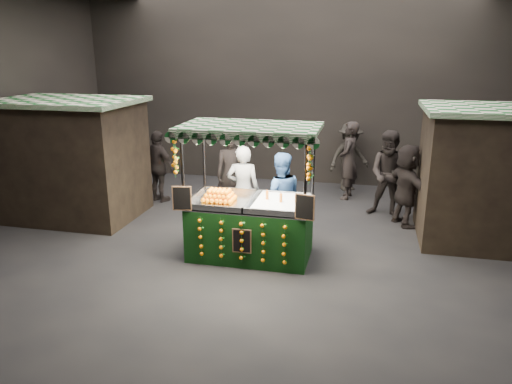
# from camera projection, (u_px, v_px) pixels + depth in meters

# --- Properties ---
(ground) EXTENTS (12.00, 12.00, 0.00)m
(ground) POSITION_uv_depth(u_px,v_px,m) (256.00, 249.00, 9.10)
(ground) COLOR black
(ground) RESTS_ON ground
(market_hall) EXTENTS (12.10, 10.10, 5.05)m
(market_hall) POSITION_uv_depth(u_px,v_px,m) (256.00, 64.00, 8.13)
(market_hall) COLOR black
(market_hall) RESTS_ON ground
(neighbour_stall_left) EXTENTS (3.00, 2.20, 2.60)m
(neighbour_stall_left) POSITION_uv_depth(u_px,v_px,m) (71.00, 159.00, 10.61)
(neighbour_stall_left) COLOR black
(neighbour_stall_left) RESTS_ON ground
(neighbour_stall_right) EXTENTS (3.00, 2.20, 2.60)m
(neighbour_stall_right) POSITION_uv_depth(u_px,v_px,m) (500.00, 176.00, 9.17)
(neighbour_stall_right) COLOR black
(neighbour_stall_right) RESTS_ON ground
(juice_stall) EXTENTS (2.47, 1.45, 2.39)m
(juice_stall) POSITION_uv_depth(u_px,v_px,m) (250.00, 218.00, 8.59)
(juice_stall) COLOR black
(juice_stall) RESTS_ON ground
(vendor_grey) EXTENTS (0.71, 0.51, 1.81)m
(vendor_grey) POSITION_uv_depth(u_px,v_px,m) (243.00, 190.00, 9.71)
(vendor_grey) COLOR gray
(vendor_grey) RESTS_ON ground
(vendor_blue) EXTENTS (0.99, 0.86, 1.75)m
(vendor_blue) POSITION_uv_depth(u_px,v_px,m) (280.00, 197.00, 9.34)
(vendor_blue) COLOR #294A84
(vendor_blue) RESTS_ON ground
(shopper_0) EXTENTS (0.81, 0.71, 1.88)m
(shopper_0) POSITION_uv_depth(u_px,v_px,m) (231.00, 174.00, 10.76)
(shopper_0) COLOR black
(shopper_0) RESTS_ON ground
(shopper_1) EXTENTS (1.08, 0.92, 1.93)m
(shopper_1) POSITION_uv_depth(u_px,v_px,m) (390.00, 174.00, 10.64)
(shopper_1) COLOR black
(shopper_1) RESTS_ON ground
(shopper_2) EXTENTS (1.11, 0.82, 1.75)m
(shopper_2) POSITION_uv_depth(u_px,v_px,m) (159.00, 167.00, 11.74)
(shopper_2) COLOR black
(shopper_2) RESTS_ON ground
(shopper_3) EXTENTS (1.33, 1.22, 1.79)m
(shopper_3) POSITION_uv_depth(u_px,v_px,m) (349.00, 157.00, 12.67)
(shopper_3) COLOR black
(shopper_3) RESTS_ON ground
(shopper_4) EXTENTS (1.13, 0.99, 1.95)m
(shopper_4) POSITION_uv_depth(u_px,v_px,m) (116.00, 154.00, 12.68)
(shopper_4) COLOR #2C2724
(shopper_4) RESTS_ON ground
(shopper_5) EXTENTS (1.20, 1.67, 1.74)m
(shopper_5) POSITION_uv_depth(u_px,v_px,m) (407.00, 185.00, 10.13)
(shopper_5) COLOR black
(shopper_5) RESTS_ON ground
(shopper_6) EXTENTS (0.54, 0.75, 1.93)m
(shopper_6) POSITION_uv_depth(u_px,v_px,m) (348.00, 161.00, 11.94)
(shopper_6) COLOR black
(shopper_6) RESTS_ON ground
(shopper_7) EXTENTS (1.06, 1.00, 1.82)m
(shopper_7) POSITION_uv_depth(u_px,v_px,m) (487.00, 178.00, 10.57)
(shopper_7) COLOR black
(shopper_7) RESTS_ON ground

